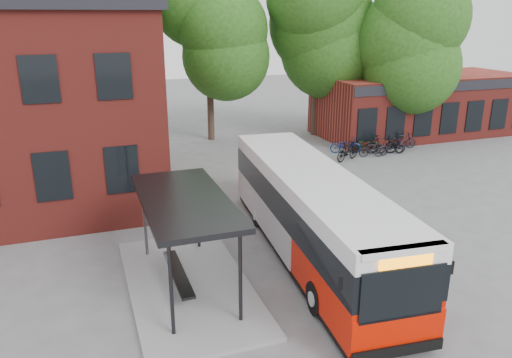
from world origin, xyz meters
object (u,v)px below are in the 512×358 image
object	(u,v)px
city_bus	(311,215)
bicycle_7	(403,140)
bicycle_6	(390,146)
bicycle_4	(392,147)
bicycle_5	(381,144)
bus_shelter	(187,243)
bicycle_0	(346,145)
bicycle_2	(364,145)
bicycle_1	(347,151)
bicycle_3	(372,150)

from	to	relation	value
city_bus	bicycle_7	xyz separation A→B (m)	(11.58, 11.09, -0.97)
bicycle_6	city_bus	bearing A→B (deg)	154.92
bicycle_4	bicycle_5	distance (m)	0.64
bus_shelter	bicycle_0	size ratio (longest dim) A/B	3.83
city_bus	bicycle_5	distance (m)	14.32
city_bus	bicycle_2	xyz separation A→B (m)	(8.83, 11.03, -0.99)
city_bus	bicycle_6	world-z (taller)	city_bus
bus_shelter	bicycle_0	xyz separation A→B (m)	(12.10, 11.93, -0.97)
bicycle_1	bicycle_0	bearing A→B (deg)	-49.60
bicycle_4	bicycle_7	distance (m)	1.75
bicycle_3	bicycle_4	distance (m)	1.43
bicycle_2	bicycle_7	size ratio (longest dim) A/B	1.11
bicycle_2	bicycle_7	world-z (taller)	bicycle_7
bicycle_3	bicycle_4	xyz separation A→B (m)	(1.43, 0.04, 0.03)
bicycle_2	bicycle_3	distance (m)	1.00
bicycle_5	bicycle_4	bearing A→B (deg)	-115.58
bus_shelter	bicycle_5	world-z (taller)	bus_shelter
city_bus	bicycle_1	size ratio (longest dim) A/B	6.37
bicycle_0	bicycle_6	world-z (taller)	bicycle_0
bicycle_0	bicycle_7	size ratio (longest dim) A/B	1.08
bicycle_2	bicycle_6	size ratio (longest dim) A/B	1.18
city_bus	bicycle_3	size ratio (longest dim) A/B	7.85
bicycle_5	city_bus	bearing A→B (deg)	154.77
bicycle_0	bicycle_2	xyz separation A→B (m)	(1.09, -0.27, 0.01)
bicycle_0	bicycle_3	distance (m)	1.60
bicycle_6	bicycle_2	bearing A→B (deg)	86.33
bicycle_3	bicycle_5	distance (m)	1.08
bicycle_3	bicycle_6	size ratio (longest dim) A/B	0.94
city_bus	bicycle_5	xyz separation A→B (m)	(9.69, 10.51, -0.92)
bicycle_0	bicycle_4	bearing A→B (deg)	-96.83
bus_shelter	bicycle_5	xyz separation A→B (m)	(14.06, 11.14, -0.89)
bus_shelter	city_bus	bearing A→B (deg)	8.26
bicycle_0	bicycle_6	xyz separation A→B (m)	(2.52, -0.88, -0.06)
bus_shelter	bicycle_2	distance (m)	17.64
bicycle_3	bicycle_7	xyz separation A→B (m)	(2.86, 1.05, 0.06)
bicycle_1	bicycle_6	world-z (taller)	bicycle_1
bicycle_4	bicycle_7	world-z (taller)	bicycle_7
bicycle_3	bicycle_6	distance (m)	1.58
bicycle_1	bicycle_4	bearing A→B (deg)	-109.58
bicycle_1	bicycle_6	xyz separation A→B (m)	(3.22, 0.57, -0.14)
bicycle_4	city_bus	bearing A→B (deg)	132.75
bicycle_6	bicycle_5	bearing A→B (deg)	100.07
bicycle_2	bicycle_5	size ratio (longest dim) A/B	1.01
city_bus	bicycle_2	bearing A→B (deg)	56.46
bicycle_2	bicycle_4	bearing A→B (deg)	-110.31
bicycle_1	bicycle_2	world-z (taller)	bicycle_1
bicycle_2	bicycle_4	size ratio (longest dim) A/B	1.04
bicycle_0	bicycle_3	world-z (taller)	bicycle_0
bicycle_0	bicycle_7	xyz separation A→B (m)	(3.84, -0.20, 0.03)
bicycle_0	bicycle_7	bearing A→B (deg)	-73.13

